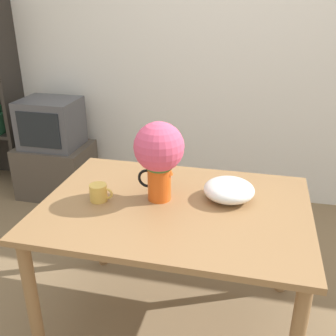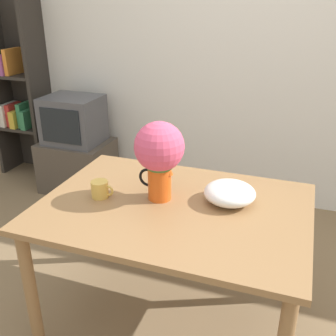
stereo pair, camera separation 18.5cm
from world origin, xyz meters
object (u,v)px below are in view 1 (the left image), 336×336
object	(u,v)px
white_bowl	(229,190)
coffee_mug	(99,193)
tv_set	(51,123)
flower_vase	(159,153)

from	to	relation	value
white_bowl	coffee_mug	bearing A→B (deg)	-165.38
white_bowl	tv_set	size ratio (longest dim) A/B	0.52
coffee_mug	white_bowl	xyz separation A→B (m)	(0.61, 0.16, 0.01)
coffee_mug	white_bowl	distance (m)	0.63
flower_vase	tv_set	distance (m)	1.80
coffee_mug	white_bowl	world-z (taller)	white_bowl
flower_vase	white_bowl	distance (m)	0.39
flower_vase	white_bowl	bearing A→B (deg)	12.74
coffee_mug	tv_set	bearing A→B (deg)	127.01
flower_vase	coffee_mug	bearing A→B (deg)	-163.19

